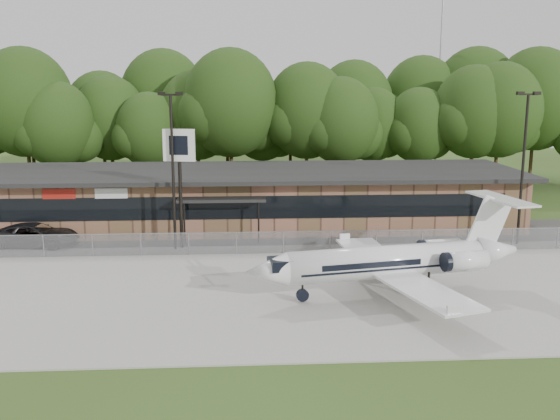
{
  "coord_description": "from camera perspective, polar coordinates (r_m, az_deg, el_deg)",
  "views": [
    {
      "loc": [
        -0.53,
        -23.44,
        10.68
      ],
      "look_at": [
        1.61,
        12.0,
        3.51
      ],
      "focal_mm": 40.0,
      "sensor_mm": 36.0,
      "label": 1
    }
  ],
  "objects": [
    {
      "name": "ground",
      "position": [
        25.77,
        -2.02,
        -13.08
      ],
      "size": [
        160.0,
        160.0,
        0.0
      ],
      "primitive_type": "plane",
      "color": "#334719",
      "rests_on": "ground"
    },
    {
      "name": "apron",
      "position": [
        33.2,
        -2.37,
        -7.29
      ],
      "size": [
        64.0,
        18.0,
        0.08
      ],
      "primitive_type": "cube",
      "color": "#9E9B93",
      "rests_on": "ground"
    },
    {
      "name": "parking_lot",
      "position": [
        44.25,
        -2.66,
        -2.52
      ],
      "size": [
        50.0,
        9.0,
        0.06
      ],
      "primitive_type": "cube",
      "color": "#383835",
      "rests_on": "ground"
    },
    {
      "name": "terminal",
      "position": [
        48.14,
        -2.77,
        1.23
      ],
      "size": [
        41.0,
        11.65,
        4.3
      ],
      "color": "#945F4A",
      "rests_on": "ground"
    },
    {
      "name": "fence",
      "position": [
        39.7,
        -2.58,
        -3.04
      ],
      "size": [
        46.0,
        0.04,
        1.52
      ],
      "color": "gray",
      "rests_on": "ground"
    },
    {
      "name": "treeline",
      "position": [
        65.52,
        -3.01,
        8.62
      ],
      "size": [
        72.0,
        12.0,
        15.0
      ],
      "primitive_type": null,
      "color": "#1A3310",
      "rests_on": "ground"
    },
    {
      "name": "radio_mast",
      "position": [
        74.93,
        14.4,
        12.46
      ],
      "size": [
        0.2,
        0.2,
        25.0
      ],
      "primitive_type": "cylinder",
      "color": "gray",
      "rests_on": "ground"
    },
    {
      "name": "light_pole_mid",
      "position": [
        40.47,
        -9.8,
        4.58
      ],
      "size": [
        1.55,
        0.3,
        10.23
      ],
      "color": "black",
      "rests_on": "ground"
    },
    {
      "name": "light_pole_right",
      "position": [
        44.28,
        21.38,
        4.54
      ],
      "size": [
        1.55,
        0.3,
        10.23
      ],
      "color": "black",
      "rests_on": "ground"
    },
    {
      "name": "business_jet",
      "position": [
        32.4,
        10.45,
        -4.71
      ],
      "size": [
        14.81,
        13.29,
        4.99
      ],
      "rotation": [
        0.0,
        0.0,
        0.19
      ],
      "color": "white",
      "rests_on": "ground"
    },
    {
      "name": "suv",
      "position": [
        44.76,
        -21.42,
        -2.16
      ],
      "size": [
        5.92,
        3.24,
        1.57
      ],
      "primitive_type": "imported",
      "rotation": [
        0.0,
        0.0,
        1.46
      ],
      "color": "#303033",
      "rests_on": "ground"
    },
    {
      "name": "pole_sign",
      "position": [
        40.71,
        -9.19,
        4.72
      ],
      "size": [
        2.08,
        0.56,
        7.89
      ],
      "rotation": [
        0.0,
        0.0,
        -0.16
      ],
      "color": "black",
      "rests_on": "ground"
    }
  ]
}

